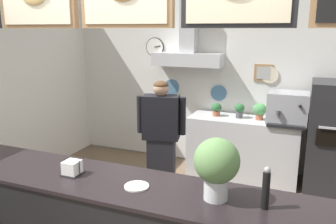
% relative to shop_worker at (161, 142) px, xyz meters
% --- Properties ---
extents(back_wall_assembly, '(5.02, 3.08, 2.75)m').
position_rel_shop_worker_xyz_m(back_wall_assembly, '(0.24, 1.49, 0.63)').
color(back_wall_assembly, gray).
rests_on(back_wall_assembly, ground_plane).
extents(back_prep_counter, '(1.58, 0.61, 0.89)m').
position_rel_shop_worker_xyz_m(back_prep_counter, '(0.76, 1.29, -0.40)').
color(back_prep_counter, silver).
rests_on(back_prep_counter, ground_plane).
extents(shop_worker, '(0.57, 0.30, 1.58)m').
position_rel_shop_worker_xyz_m(shop_worker, '(0.00, 0.00, 0.00)').
color(shop_worker, '#232328').
rests_on(shop_worker, ground_plane).
extents(espresso_machine, '(0.53, 0.54, 0.43)m').
position_rel_shop_worker_xyz_m(espresso_machine, '(1.34, 1.26, 0.26)').
color(espresso_machine, '#A3A5AD').
rests_on(espresso_machine, back_prep_counter).
extents(potted_oregano, '(0.15, 0.15, 0.20)m').
position_rel_shop_worker_xyz_m(potted_oregano, '(0.34, 1.29, 0.16)').
color(potted_oregano, '#9E563D').
rests_on(potted_oregano, back_prep_counter).
extents(potted_basil, '(0.19, 0.19, 0.24)m').
position_rel_shop_worker_xyz_m(potted_basil, '(0.97, 1.30, 0.19)').
color(potted_basil, '#9E563D').
rests_on(potted_basil, back_prep_counter).
extents(potted_sage, '(0.15, 0.15, 0.21)m').
position_rel_shop_worker_xyz_m(potted_sage, '(0.68, 1.30, 0.17)').
color(potted_sage, '#4C4C51').
rests_on(potted_sage, back_prep_counter).
extents(condiment_plate, '(0.19, 0.19, 0.01)m').
position_rel_shop_worker_xyz_m(condiment_plate, '(0.44, -1.50, 0.17)').
color(condiment_plate, white).
rests_on(condiment_plate, service_counter).
extents(pepper_grinder, '(0.05, 0.05, 0.29)m').
position_rel_shop_worker_xyz_m(pepper_grinder, '(1.37, -1.46, 0.31)').
color(pepper_grinder, black).
rests_on(pepper_grinder, service_counter).
extents(napkin_holder, '(0.15, 0.15, 0.13)m').
position_rel_shop_worker_xyz_m(napkin_holder, '(-0.15, -1.48, 0.22)').
color(napkin_holder, '#262628').
rests_on(napkin_holder, service_counter).
extents(basil_vase, '(0.32, 0.32, 0.44)m').
position_rel_shop_worker_xyz_m(basil_vase, '(1.04, -1.45, 0.41)').
color(basil_vase, silver).
rests_on(basil_vase, service_counter).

